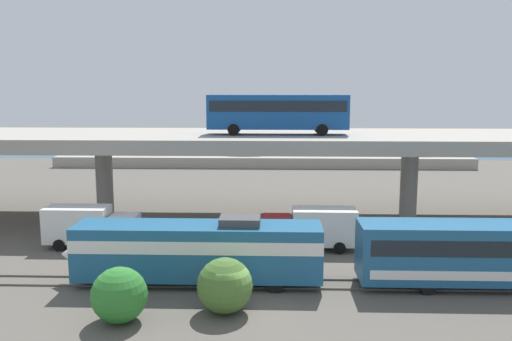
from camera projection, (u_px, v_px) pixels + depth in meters
name	position (u px, v px, depth m)	size (l,w,h in m)	color
ground_plane	(242.00, 311.00, 28.30)	(260.00, 260.00, 0.00)	#565149
rail_strip_near	(245.00, 288.00, 31.49)	(110.00, 0.12, 0.12)	#59544C
rail_strip_far	(247.00, 279.00, 32.99)	(110.00, 0.12, 0.12)	#59544C
train_locomotive	(186.00, 248.00, 32.02)	(15.76, 3.04, 4.18)	#1E5984
highway_overpass	(255.00, 142.00, 46.95)	(96.00, 12.67, 7.72)	#9E998E
transit_bus_on_overpass	(278.00, 111.00, 45.67)	(12.00, 2.68, 3.40)	#14478C
service_truck_west	(89.00, 225.00, 39.48)	(6.80, 2.46, 3.04)	silver
service_truck_east	(312.00, 227.00, 38.92)	(6.80, 2.46, 3.04)	maroon
pier_parking_lot	(263.00, 159.00, 82.47)	(61.83, 10.59, 1.56)	#9E998E
parked_car_0	(224.00, 148.00, 83.50)	(4.27, 1.92, 1.50)	navy
parked_car_1	(155.00, 149.00, 81.42)	(4.14, 1.95, 1.50)	black
parked_car_2	(423.00, 151.00, 79.70)	(4.01, 1.94, 1.50)	silver
parked_car_3	(245.00, 150.00, 80.13)	(4.70, 1.82, 1.50)	black
parked_car_4	(316.00, 149.00, 81.66)	(4.20, 1.98, 1.50)	black
harbor_water	(266.00, 147.00, 105.30)	(140.00, 36.00, 0.01)	#2D5170
shrub_left	(119.00, 295.00, 26.85)	(2.85, 2.85, 2.85)	#2E7A2E
shrub_right	(225.00, 286.00, 27.99)	(2.95, 2.95, 2.95)	#466E2E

